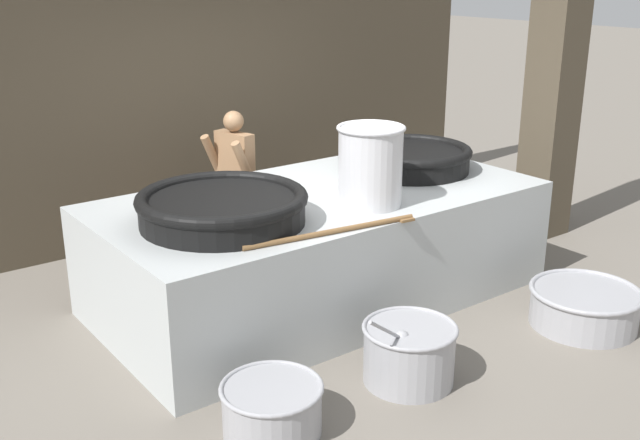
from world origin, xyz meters
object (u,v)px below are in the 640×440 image
at_px(giant_wok_far, 409,157).
at_px(stock_pot, 370,165).
at_px(giant_wok_near, 222,206).
at_px(prep_bowl_meat, 584,305).
at_px(prep_bowl_extra, 272,406).
at_px(cook, 235,177).
at_px(prep_bowl_vegetables, 409,351).

distance_m(giant_wok_far, stock_pot, 1.19).
relative_size(giant_wok_near, prep_bowl_meat, 1.44).
distance_m(giant_wok_near, giant_wok_far, 2.21).
relative_size(giant_wok_far, prep_bowl_extra, 1.79).
bearing_deg(cook, stock_pot, 81.81).
bearing_deg(prep_bowl_extra, prep_bowl_vegetables, -3.48).
relative_size(stock_pot, prep_bowl_vegetables, 0.76).
bearing_deg(giant_wok_far, cook, 132.31).
relative_size(prep_bowl_vegetables, prep_bowl_extra, 1.30).
bearing_deg(prep_bowl_meat, giant_wok_near, 147.10).
bearing_deg(giant_wok_far, prep_bowl_vegetables, -132.54).
bearing_deg(prep_bowl_extra, cook, 62.99).
xyz_separation_m(stock_pot, prep_bowl_extra, (-1.61, -0.97, -1.11)).
bearing_deg(giant_wok_near, prep_bowl_extra, -108.27).
bearing_deg(cook, prep_bowl_extra, 50.11).
distance_m(giant_wok_far, cook, 1.75).
bearing_deg(prep_bowl_extra, prep_bowl_meat, -5.78).
distance_m(prep_bowl_meat, prep_bowl_extra, 2.87).
bearing_deg(giant_wok_near, cook, 56.73).
height_order(cook, prep_bowl_extra, cook).
distance_m(giant_wok_near, prep_bowl_extra, 1.63).
bearing_deg(prep_bowl_extra, giant_wok_near, 71.73).
relative_size(giant_wok_near, giant_wok_far, 1.10).
bearing_deg(giant_wok_near, stock_pot, -14.71).
xyz_separation_m(giant_wok_near, prep_bowl_extra, (-0.42, -1.28, -0.91)).
bearing_deg(prep_bowl_vegetables, stock_pot, 64.23).
xyz_separation_m(stock_pot, prep_bowl_meat, (1.24, -1.26, -1.11)).
distance_m(giant_wok_far, prep_bowl_extra, 3.19).
height_order(prep_bowl_meat, prep_bowl_extra, prep_bowl_extra).
height_order(giant_wok_far, stock_pot, stock_pot).
distance_m(giant_wok_near, cook, 1.90).
bearing_deg(giant_wok_far, prep_bowl_meat, -82.78).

